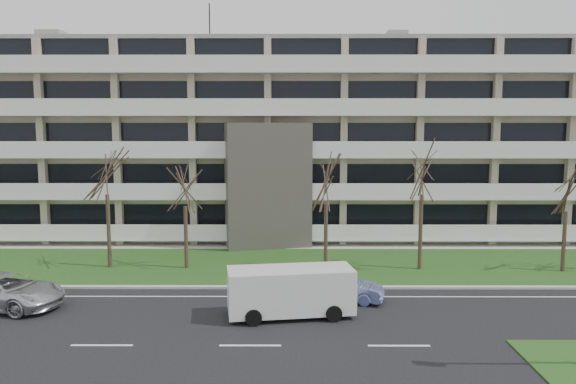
{
  "coord_description": "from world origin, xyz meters",
  "views": [
    {
      "loc": [
        1.6,
        -21.7,
        8.84
      ],
      "look_at": [
        1.49,
        10.0,
        5.05
      ],
      "focal_mm": 35.0,
      "sensor_mm": 36.0,
      "label": 1
    }
  ],
  "objects": [
    {
      "name": "silver_pickup",
      "position": [
        -12.31,
        4.74,
        0.83
      ],
      "size": [
        6.45,
        4.16,
        1.65
      ],
      "primitive_type": "imported",
      "rotation": [
        0.0,
        0.0,
        1.32
      ],
      "color": "silver",
      "rests_on": "ground"
    },
    {
      "name": "tree_6",
      "position": [
        18.09,
        11.48,
        5.15
      ],
      "size": [
        3.31,
        3.31,
        6.63
      ],
      "color": "#382B21",
      "rests_on": "ground"
    },
    {
      "name": "tree_4",
      "position": [
        3.75,
        11.38,
        5.77
      ],
      "size": [
        3.71,
        3.71,
        7.43
      ],
      "color": "#382B21",
      "rests_on": "ground"
    },
    {
      "name": "blue_sedan",
      "position": [
        4.26,
        5.86,
        0.68
      ],
      "size": [
        4.36,
        2.46,
        1.36
      ],
      "primitive_type": "imported",
      "rotation": [
        0.0,
        0.0,
        1.31
      ],
      "color": "#7A89D4",
      "rests_on": "ground"
    },
    {
      "name": "tree_2",
      "position": [
        -9.64,
        12.44,
        6.38
      ],
      "size": [
        4.1,
        4.1,
        8.2
      ],
      "color": "#382B21",
      "rests_on": "ground"
    },
    {
      "name": "tree_3",
      "position": [
        -4.8,
        12.19,
        5.41
      ],
      "size": [
        3.48,
        3.48,
        6.96
      ],
      "color": "#382B21",
      "rests_on": "ground"
    },
    {
      "name": "lane_edge_line",
      "position": [
        0.0,
        6.5,
        0.01
      ],
      "size": [
        90.0,
        0.12,
        0.01
      ],
      "primitive_type": "cube",
      "color": "white",
      "rests_on": "ground"
    },
    {
      "name": "apartment_building",
      "position": [
        -0.01,
        25.32,
        7.61
      ],
      "size": [
        60.5,
        15.1,
        18.75
      ],
      "color": "#BFB294",
      "rests_on": "ground"
    },
    {
      "name": "sidewalk",
      "position": [
        0.0,
        18.5,
        0.04
      ],
      "size": [
        90.0,
        2.0,
        0.08
      ],
      "primitive_type": "cube",
      "color": "#B2B2AD",
      "rests_on": "ground"
    },
    {
      "name": "grass_verge",
      "position": [
        0.0,
        13.0,
        0.03
      ],
      "size": [
        90.0,
        10.0,
        0.06
      ],
      "primitive_type": "cube",
      "color": "#1F4918",
      "rests_on": "ground"
    },
    {
      "name": "ground",
      "position": [
        0.0,
        0.0,
        0.0
      ],
      "size": [
        160.0,
        160.0,
        0.0
      ],
      "primitive_type": "plane",
      "color": "black",
      "rests_on": "ground"
    },
    {
      "name": "tree_5",
      "position": [
        9.57,
        11.99,
        6.47
      ],
      "size": [
        4.16,
        4.16,
        8.31
      ],
      "color": "#382B21",
      "rests_on": "ground"
    },
    {
      "name": "white_van",
      "position": [
        1.7,
        3.59,
        1.35
      ],
      "size": [
        6.05,
        3.04,
        2.25
      ],
      "rotation": [
        0.0,
        0.0,
        0.15
      ],
      "color": "white",
      "rests_on": "ground"
    },
    {
      "name": "curb",
      "position": [
        0.0,
        8.0,
        0.06
      ],
      "size": [
        90.0,
        0.35,
        0.12
      ],
      "primitive_type": "cube",
      "color": "#B2B2AD",
      "rests_on": "ground"
    }
  ]
}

